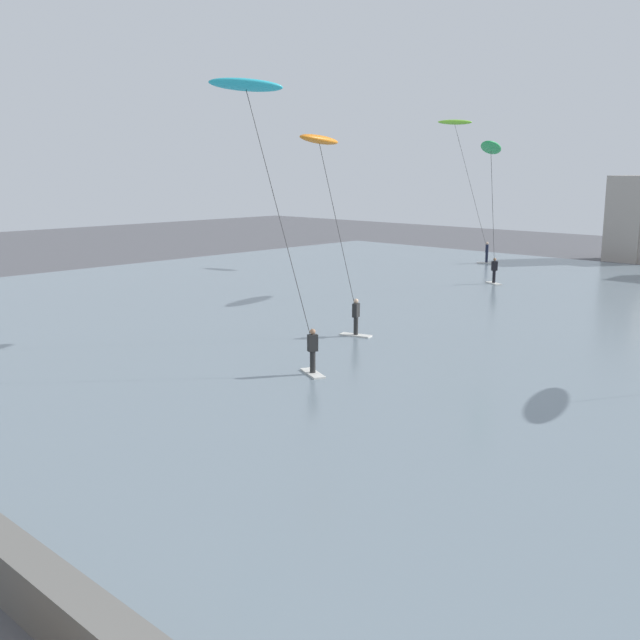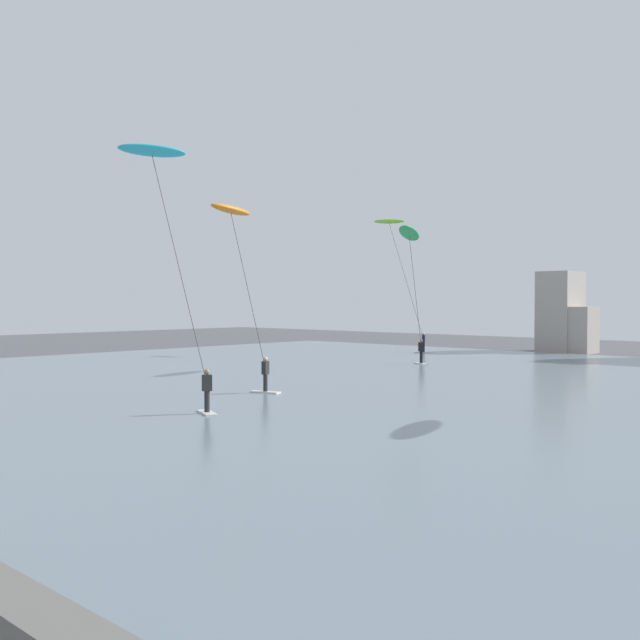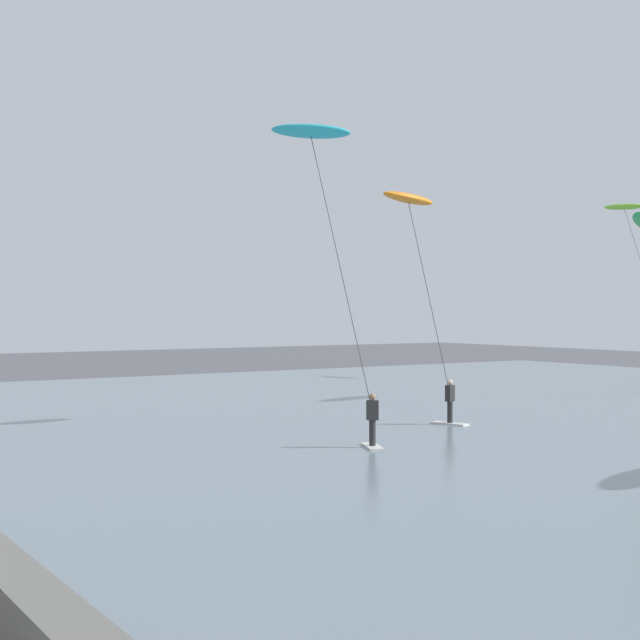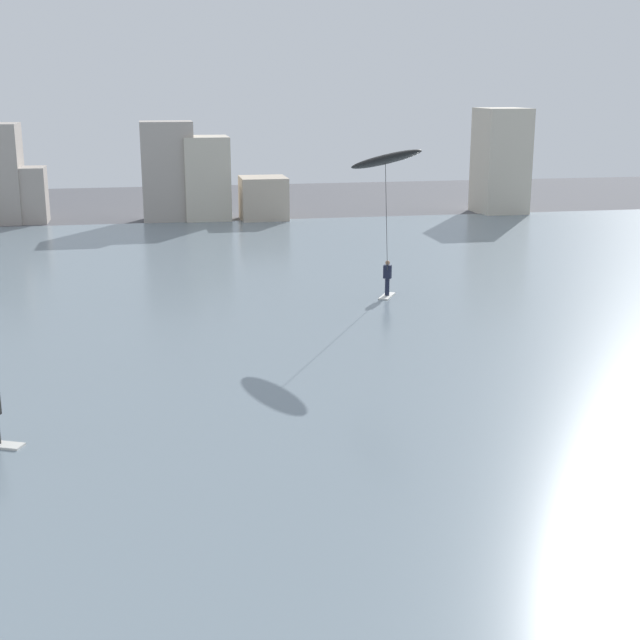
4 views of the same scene
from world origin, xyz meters
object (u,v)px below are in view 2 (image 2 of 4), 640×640
Objects in this scene: kitesurfer_green at (410,244)px; kitesurfer_cyan at (159,182)px; kitesurfer_orange at (235,231)px; kitesurfer_lime at (393,237)px.

kitesurfer_cyan is at bearing -82.06° from kitesurfer_green.
kitesurfer_lime is (-10.23, 25.50, 2.00)m from kitesurfer_orange.
kitesurfer_lime reaches higher than kitesurfer_green.
kitesurfer_lime is at bearing 111.19° from kitesurfer_cyan.
kitesurfer_orange is at bearing -85.75° from kitesurfer_green.
kitesurfer_cyan is (1.74, -5.37, 1.42)m from kitesurfer_orange.
kitesurfer_green is 0.81× the size of kitesurfer_lime.
kitesurfer_lime is (-9.10, 10.31, 1.63)m from kitesurfer_green.
kitesurfer_orange is at bearing -68.14° from kitesurfer_lime.
kitesurfer_cyan reaches higher than kitesurfer_orange.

